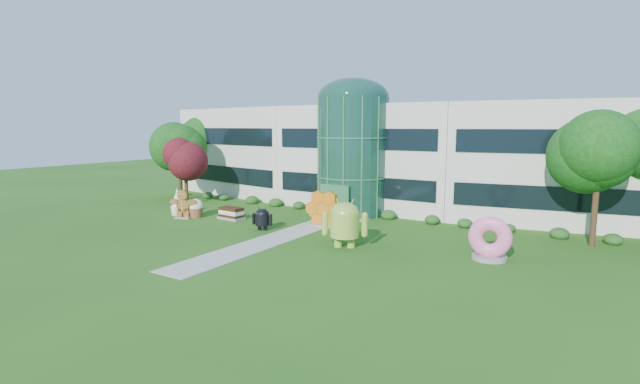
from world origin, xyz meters
The scene contains 14 objects.
ground centered at (0.00, 0.00, 0.00)m, with size 140.00×140.00×0.00m, color #215114.
building centered at (0.00, 18.00, 4.65)m, with size 46.00×15.00×9.30m, color beige, non-canonical shape.
atrium centered at (0.00, 12.00, 4.90)m, with size 6.00×6.00×9.80m, color #194738.
walkway centered at (0.00, 2.00, 0.02)m, with size 2.40×20.00×0.04m, color #9E9E93.
tree_red centered at (-15.50, 7.50, 3.00)m, with size 4.00×4.00×6.00m, color #3F0C14, non-canonical shape.
trees_backdrop centered at (0.00, 13.00, 4.20)m, with size 52.00×8.00×8.40m, color #103F0F, non-canonical shape.
android_green centered at (4.94, 1.66, 1.68)m, with size 2.96×1.97×3.36m, color #91B73A, non-canonical shape.
android_black centered at (-2.42, 2.69, 0.92)m, with size 1.63×1.09×1.85m, color black, non-canonical shape.
donut centered at (13.17, 3.63, 1.25)m, with size 2.41×1.16×2.51m, color #FF6192, non-canonical shape.
gingerbread centered at (-10.68, 2.75, 1.19)m, with size 2.57×0.99×2.37m, color brown, non-canonical shape.
ice_cream_sandwich centered at (-7.04, 4.45, 0.49)m, with size 2.20×1.10×0.98m, color black, non-canonical shape.
honeycomb centered at (0.77, 6.08, 1.22)m, with size 3.11×1.11×2.45m, color orange, non-canonical shape.
froyo centered at (-12.25, 3.55, 1.09)m, with size 1.27×1.27×2.18m, color white, non-canonical shape.
cupcake centered at (-10.07, 3.53, 0.78)m, with size 1.29×1.29×1.55m, color white, non-canonical shape.
Camera 1 is at (18.39, -22.94, 7.47)m, focal length 26.00 mm.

